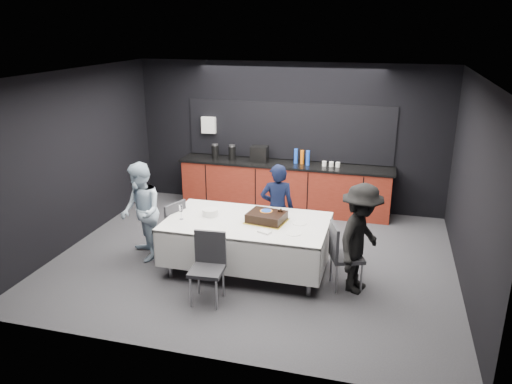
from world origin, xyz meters
TOP-DOWN VIEW (x-y plane):
  - ground at (0.00, 0.00)m, footprint 6.00×6.00m
  - room_shell at (0.00, 0.00)m, footprint 6.04×5.04m
  - kitchenette at (-0.02, 2.22)m, footprint 4.10×0.64m
  - party_table at (0.00, -0.40)m, footprint 2.32×1.32m
  - cake_assembly at (0.28, -0.36)m, footprint 0.61×0.53m
  - plate_stack at (-0.58, -0.35)m, footprint 0.23×0.23m
  - loose_plate_near at (-0.39, -0.86)m, footprint 0.19×0.19m
  - loose_plate_right_a at (0.75, -0.30)m, footprint 0.20×0.20m
  - loose_plate_right_b at (0.74, -0.67)m, footprint 0.22×0.22m
  - loose_plate_far at (0.04, -0.08)m, footprint 0.20×0.20m
  - fork_pile at (0.35, -0.75)m, footprint 0.20×0.16m
  - champagne_flute at (-0.93, -0.60)m, footprint 0.06×0.06m
  - chair_left at (-1.24, -0.32)m, footprint 0.54×0.54m
  - chair_right at (1.38, -0.55)m, footprint 0.54×0.54m
  - chair_near at (-0.26, -1.32)m, footprint 0.45×0.45m
  - person_center at (0.28, 0.33)m, footprint 0.60×0.48m
  - person_left at (-1.66, -0.43)m, footprint 0.91×0.93m
  - person_right at (1.62, -0.57)m, footprint 0.84×1.11m

SIDE VIEW (x-z plane):
  - ground at x=0.00m, z-range 0.00..0.00m
  - chair_left at x=-1.24m, z-range 0.07..1.00m
  - chair_right at x=1.38m, z-range 0.07..1.00m
  - chair_near at x=-0.26m, z-range 0.07..1.00m
  - kitchenette at x=-0.02m, z-range -0.48..1.57m
  - party_table at x=0.00m, z-range 0.25..1.03m
  - person_center at x=0.28m, z-range 0.00..1.45m
  - person_left at x=-1.66m, z-range 0.00..1.52m
  - person_right at x=1.62m, z-range 0.00..1.52m
  - loose_plate_near at x=-0.39m, z-range 0.78..0.79m
  - loose_plate_right_a at x=0.75m, z-range 0.78..0.79m
  - loose_plate_right_b at x=0.74m, z-range 0.78..0.79m
  - loose_plate_far at x=0.04m, z-range 0.78..0.79m
  - fork_pile at x=0.35m, z-range 0.78..0.81m
  - plate_stack at x=-0.58m, z-range 0.78..0.88m
  - cake_assembly at x=0.28m, z-range 0.76..0.93m
  - champagne_flute at x=-0.93m, z-range 0.83..1.05m
  - room_shell at x=0.00m, z-range 0.45..3.27m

